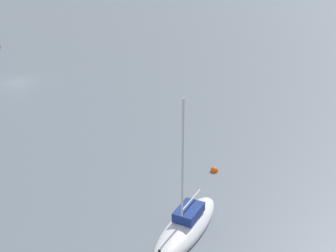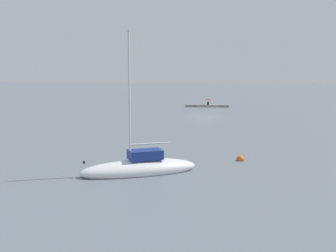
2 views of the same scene
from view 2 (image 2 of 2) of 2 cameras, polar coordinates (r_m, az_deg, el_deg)
ground_plane at (r=65.02m, az=5.15°, el=1.30°), size 500.00×500.00×0.00m
seawall_pier at (r=84.62m, az=5.52°, el=2.86°), size 9.07×1.45×0.51m
person_seated_dark_left at (r=84.45m, az=5.68°, el=3.19°), size 0.44×0.64×0.73m
umbrella_open_red at (r=84.56m, az=5.69°, el=3.79°), size 1.38×1.38×1.30m
sailboat_white_near at (r=28.04m, az=-4.00°, el=-5.90°), size 8.37×5.64×10.06m
mooring_buoy_mid at (r=32.59m, az=10.17°, el=-4.64°), size 0.63×0.63×0.63m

